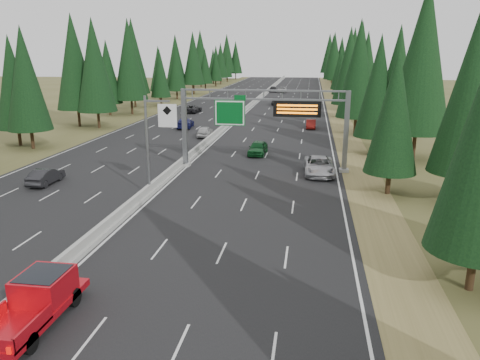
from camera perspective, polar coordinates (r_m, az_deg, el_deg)
name	(u,v)px	position (r m, az deg, el deg)	size (l,w,h in m)	color
road	(244,112)	(91.75, 0.54, 8.27)	(32.00, 260.00, 0.08)	black
shoulder_right	(338,114)	(90.98, 11.82, 7.88)	(3.60, 260.00, 0.06)	olive
shoulder_left	(156,111)	(95.87, -10.17, 8.33)	(3.60, 260.00, 0.06)	brown
median_barrier	(244,110)	(91.70, 0.54, 8.50)	(0.70, 260.00, 0.85)	#979691
sign_gantry	(270,117)	(45.60, 3.68, 7.65)	(16.75, 0.98, 7.80)	slate
hov_sign_pole	(154,139)	(37.76, -10.46, 4.98)	(2.80, 0.50, 8.00)	slate
tree_row_right	(366,64)	(86.91, 15.15, 13.51)	(12.13, 245.20, 18.73)	black
tree_row_left	(113,64)	(87.78, -15.28, 13.48)	(11.17, 241.32, 18.90)	black
silver_minivan	(319,166)	(45.01, 9.61, 1.71)	(2.76, 5.98, 1.66)	#A8A8AD
red_pickup	(39,296)	(22.55, -23.31, -12.90)	(2.14, 5.99, 1.95)	black
car_ahead_green	(258,148)	(53.12, 2.19, 3.94)	(1.84, 4.57, 1.56)	#125021
car_ahead_dkred	(311,124)	(72.42, 8.65, 6.76)	(1.42, 4.07, 1.34)	#60100D
car_ahead_dkgrey	(276,102)	(104.61, 4.39, 9.48)	(1.84, 4.54, 1.32)	black
car_ahead_white	(282,90)	(137.37, 5.10, 10.91)	(2.56, 5.55, 1.54)	#BBBBBB
car_ahead_far	(273,89)	(139.31, 4.02, 11.01)	(1.94, 4.81, 1.64)	black
car_onc_near	(46,176)	(44.60, -22.61, 0.43)	(1.48, 4.26, 1.40)	black
car_onc_blue	(185,123)	(72.57, -6.71, 6.92)	(2.14, 5.27, 1.53)	navy
car_onc_white	(205,131)	(64.64, -4.31, 5.93)	(1.76, 4.38, 1.49)	#B2B2B2
car_onc_far	(193,109)	(91.29, -5.78, 8.65)	(2.47, 5.36, 1.49)	#232325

